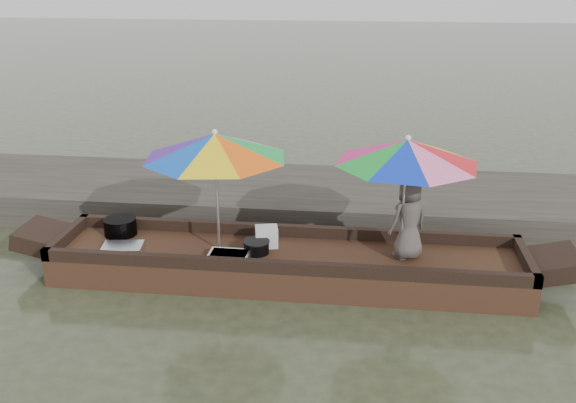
# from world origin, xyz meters

# --- Properties ---
(water) EXTENTS (80.00, 80.00, 0.00)m
(water) POSITION_xyz_m (0.00, 0.00, 0.00)
(water) COLOR #303720
(water) RESTS_ON ground
(dock) EXTENTS (22.00, 2.20, 0.50)m
(dock) POSITION_xyz_m (0.00, 2.20, 0.25)
(dock) COLOR #2D2B26
(dock) RESTS_ON ground
(boat_hull) EXTENTS (5.84, 1.20, 0.35)m
(boat_hull) POSITION_xyz_m (0.00, 0.00, 0.17)
(boat_hull) COLOR #341F14
(boat_hull) RESTS_ON water
(cooking_pot) EXTENTS (0.43, 0.43, 0.22)m
(cooking_pot) POSITION_xyz_m (-2.27, 0.32, 0.46)
(cooking_pot) COLOR black
(cooking_pot) RESTS_ON boat_hull
(tray_crayfish) EXTENTS (0.50, 0.35, 0.09)m
(tray_crayfish) POSITION_xyz_m (-0.68, -0.28, 0.39)
(tray_crayfish) COLOR silver
(tray_crayfish) RESTS_ON boat_hull
(tray_scallop) EXTENTS (0.55, 0.42, 0.06)m
(tray_scallop) POSITION_xyz_m (-2.07, -0.15, 0.38)
(tray_scallop) COLOR silver
(tray_scallop) RESTS_ON boat_hull
(charcoal_grill) EXTENTS (0.31, 0.31, 0.15)m
(charcoal_grill) POSITION_xyz_m (-0.38, -0.03, 0.42)
(charcoal_grill) COLOR black
(charcoal_grill) RESTS_ON boat_hull
(supply_bag) EXTENTS (0.32, 0.28, 0.26)m
(supply_bag) POSITION_xyz_m (-0.29, 0.19, 0.48)
(supply_bag) COLOR silver
(supply_bag) RESTS_ON boat_hull
(vendor) EXTENTS (0.59, 0.54, 1.01)m
(vendor) POSITION_xyz_m (1.47, 0.07, 0.86)
(vendor) COLOR #514945
(vendor) RESTS_ON boat_hull
(umbrella_bow) EXTENTS (2.15, 2.15, 1.55)m
(umbrella_bow) POSITION_xyz_m (-0.86, 0.00, 1.12)
(umbrella_bow) COLOR green
(umbrella_bow) RESTS_ON boat_hull
(umbrella_stern) EXTENTS (2.04, 2.04, 1.55)m
(umbrella_stern) POSITION_xyz_m (1.39, 0.00, 1.12)
(umbrella_stern) COLOR #FFF414
(umbrella_stern) RESTS_ON boat_hull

